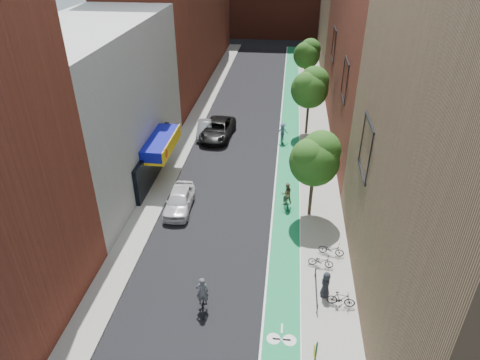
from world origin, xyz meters
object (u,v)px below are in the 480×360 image
(pedestrian, at_px, (326,284))
(parked_car_silver, at_px, (205,129))
(cyclist_lane_near, at_px, (286,197))
(parked_car_black, at_px, (218,129))
(cyclist_lane_mid, at_px, (297,158))
(cyclist_lane_far, at_px, (282,134))
(cyclist_lead, at_px, (203,299))
(parked_car_white, at_px, (179,200))

(pedestrian, bearing_deg, parked_car_silver, -145.90)
(cyclist_lane_near, bearing_deg, pedestrian, 90.49)
(parked_car_black, distance_m, cyclist_lane_near, 13.42)
(cyclist_lane_mid, bearing_deg, pedestrian, 102.85)
(parked_car_black, distance_m, cyclist_lane_mid, 9.23)
(parked_car_black, distance_m, cyclist_lane_far, 6.32)
(parked_car_silver, xyz_separation_m, cyclist_lane_near, (8.23, -11.77, 0.18))
(cyclist_lead, distance_m, cyclist_lane_mid, 17.47)
(cyclist_lead, xyz_separation_m, pedestrian, (6.55, 1.65, 0.21))
(parked_car_white, height_order, cyclist_lane_mid, cyclist_lane_mid)
(cyclist_lane_mid, height_order, pedestrian, cyclist_lane_mid)
(parked_car_white, xyz_separation_m, pedestrian, (10.04, -7.58, 0.19))
(parked_car_silver, bearing_deg, cyclist_lane_far, -10.90)
(parked_car_black, bearing_deg, parked_car_silver, 172.08)
(cyclist_lane_far, bearing_deg, parked_car_black, -6.34)
(parked_car_silver, height_order, pedestrian, pedestrian)
(parked_car_silver, distance_m, cyclist_lane_far, 7.64)
(parked_car_silver, distance_m, cyclist_lead, 22.48)
(parked_car_white, distance_m, cyclist_lead, 9.86)
(parked_car_silver, bearing_deg, cyclist_lane_near, -60.35)
(parked_car_black, relative_size, cyclist_lane_near, 2.91)
(parked_car_black, xyz_separation_m, cyclist_lane_near, (6.93, -11.49, 0.04))
(cyclist_lane_far, bearing_deg, parked_car_silver, -7.73)
(parked_car_white, distance_m, parked_car_black, 12.64)
(parked_car_white, xyz_separation_m, cyclist_lead, (3.49, -9.22, -0.02))
(parked_car_black, relative_size, cyclist_lane_far, 3.01)
(parked_car_white, bearing_deg, parked_car_black, 83.90)
(cyclist_lane_far, bearing_deg, cyclist_lane_near, 91.13)
(parked_car_white, height_order, pedestrian, pedestrian)
(parked_car_white, relative_size, pedestrian, 2.79)
(parked_car_black, height_order, pedestrian, pedestrian)
(cyclist_lane_near, relative_size, cyclist_lane_mid, 0.98)
(parked_car_white, bearing_deg, cyclist_lead, -71.86)
(parked_car_black, height_order, parked_car_silver, parked_car_black)
(parked_car_white, bearing_deg, cyclist_lane_far, 57.21)
(cyclist_lane_mid, relative_size, cyclist_lane_far, 1.06)
(parked_car_white, distance_m, cyclist_lane_far, 14.06)
(parked_car_white, xyz_separation_m, cyclist_lane_near, (7.70, 1.12, 0.09))
(parked_car_white, height_order, cyclist_lane_far, cyclist_lane_far)
(cyclist_lane_mid, xyz_separation_m, pedestrian, (1.57, -15.10, 0.14))
(parked_car_black, xyz_separation_m, cyclist_lead, (2.72, -21.84, -0.07))
(cyclist_lead, distance_m, pedestrian, 6.75)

